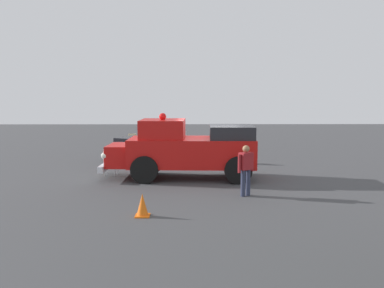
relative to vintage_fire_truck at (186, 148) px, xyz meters
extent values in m
plane|color=#424244|center=(-0.93, -0.37, -1.20)|extent=(60.00, 60.00, 0.00)
cylinder|color=black|center=(1.56, 0.94, -0.68)|extent=(1.05, 0.36, 1.04)
cylinder|color=black|center=(1.47, -1.06, -0.68)|extent=(1.05, 0.36, 1.04)
cylinder|color=black|center=(-1.94, 1.08, -0.68)|extent=(1.05, 0.36, 1.04)
cylinder|color=black|center=(-2.02, -0.92, -0.68)|extent=(1.05, 0.36, 1.04)
cube|color=red|center=(-0.23, 0.01, -0.15)|extent=(4.98, 2.30, 1.10)
cube|color=red|center=(2.61, -0.11, -0.28)|extent=(0.97, 1.80, 0.84)
cube|color=red|center=(0.92, -0.04, 0.75)|extent=(1.78, 1.97, 0.76)
cube|color=#232328|center=(-1.78, 0.07, 0.60)|extent=(1.78, 2.03, 0.60)
cube|color=silver|center=(3.06, -0.13, -0.28)|extent=(0.18, 1.44, 0.64)
cube|color=silver|center=(3.16, -0.13, -0.70)|extent=(0.29, 2.25, 0.24)
sphere|color=white|center=(3.10, 0.65, -0.20)|extent=(0.27, 0.27, 0.26)
sphere|color=white|center=(3.03, -0.91, -0.20)|extent=(0.27, 0.27, 0.26)
sphere|color=red|center=(0.92, -0.04, 1.25)|extent=(0.29, 0.29, 0.28)
cylinder|color=black|center=(3.13, -4.78, -0.86)|extent=(0.72, 0.54, 0.68)
cylinder|color=black|center=(2.37, -6.24, -0.86)|extent=(0.72, 0.54, 0.68)
cylinder|color=black|center=(0.55, -3.45, -0.86)|extent=(0.72, 0.54, 0.68)
cylinder|color=black|center=(-0.20, -4.91, -0.86)|extent=(0.72, 0.54, 0.68)
cube|color=black|center=(1.46, -4.85, -0.58)|extent=(4.56, 3.53, 0.64)
cube|color=black|center=(2.75, -5.51, -0.22)|extent=(2.00, 2.10, 0.20)
cube|color=white|center=(1.20, -4.71, -0.02)|extent=(2.40, 2.26, 0.56)
cube|color=silver|center=(3.40, -5.85, -0.80)|extent=(1.01, 1.76, 0.20)
cylinder|color=#B7BABF|center=(-1.63, -3.40, -0.98)|extent=(0.04, 0.04, 0.44)
cylinder|color=#B7BABF|center=(-1.32, -3.71, -0.98)|extent=(0.04, 0.04, 0.44)
cylinder|color=#B7BABF|center=(-1.94, -3.70, -0.98)|extent=(0.04, 0.04, 0.44)
cylinder|color=#B7BABF|center=(-1.64, -4.02, -0.98)|extent=(0.04, 0.04, 0.44)
cube|color=beige|center=(-1.63, -3.71, -0.74)|extent=(0.68, 0.68, 0.04)
cube|color=beige|center=(-1.80, -3.87, -0.46)|extent=(0.36, 0.37, 0.56)
cube|color=#B7BABF|center=(-1.80, -3.54, -0.58)|extent=(0.34, 0.33, 0.03)
cube|color=#B7BABF|center=(-1.46, -3.88, -0.58)|extent=(0.34, 0.33, 0.03)
cylinder|color=#B7BABF|center=(2.92, -7.79, -0.98)|extent=(0.03, 0.03, 0.44)
cylinder|color=#B7BABF|center=(3.36, -7.74, -0.98)|extent=(0.03, 0.03, 0.44)
cylinder|color=#B7BABF|center=(2.97, -8.23, -0.98)|extent=(0.03, 0.03, 0.44)
cylinder|color=#B7BABF|center=(3.40, -8.18, -0.98)|extent=(0.03, 0.03, 0.44)
cube|color=beige|center=(3.16, -7.99, -0.74)|extent=(0.53, 0.53, 0.04)
cube|color=beige|center=(3.19, -8.22, -0.46)|extent=(0.48, 0.09, 0.56)
cube|color=#B7BABF|center=(2.92, -8.01, -0.58)|extent=(0.08, 0.44, 0.03)
cube|color=#B7BABF|center=(3.40, -7.96, -0.58)|extent=(0.08, 0.44, 0.03)
cylinder|color=#B7BABF|center=(3.31, -0.94, -0.98)|extent=(0.03, 0.03, 0.44)
cylinder|color=#B7BABF|center=(2.87, -0.91, -0.98)|extent=(0.03, 0.03, 0.44)
cylinder|color=#B7BABF|center=(3.34, -0.50, -0.98)|extent=(0.03, 0.03, 0.44)
cylinder|color=#B7BABF|center=(2.90, -0.47, -0.98)|extent=(0.03, 0.03, 0.44)
cube|color=orange|center=(3.10, -0.70, -0.74)|extent=(0.51, 0.51, 0.04)
cube|color=orange|center=(3.12, -0.47, -0.46)|extent=(0.48, 0.07, 0.56)
cube|color=#B7BABF|center=(3.34, -0.72, -0.58)|extent=(0.07, 0.44, 0.03)
cube|color=#B7BABF|center=(2.86, -0.69, -0.58)|extent=(0.07, 0.44, 0.03)
cylinder|color=#383842|center=(-1.51, -3.45, -0.97)|extent=(0.18, 0.18, 0.45)
cylinder|color=#383842|center=(-1.37, -3.59, -0.97)|extent=(0.18, 0.18, 0.45)
cube|color=#383842|center=(-1.62, -3.56, -0.69)|extent=(0.42, 0.41, 0.13)
cube|color=#383842|center=(-1.48, -3.70, -0.69)|extent=(0.42, 0.41, 0.13)
cube|color=#1E478C|center=(-1.70, -3.77, -0.39)|extent=(0.44, 0.44, 0.54)
sphere|color=beige|center=(-1.68, -3.76, -0.02)|extent=(0.31, 0.31, 0.22)
cylinder|color=#2D334C|center=(-2.05, 2.91, -0.76)|extent=(0.21, 0.21, 0.88)
cylinder|color=#2D334C|center=(-1.86, 3.03, -0.76)|extent=(0.21, 0.21, 0.88)
cube|color=maroon|center=(-1.95, 2.97, -0.04)|extent=(0.49, 0.45, 0.56)
cylinder|color=maroon|center=(-2.18, 2.82, -0.10)|extent=(0.14, 0.14, 0.60)
cylinder|color=maroon|center=(-1.73, 3.12, -0.10)|extent=(0.14, 0.14, 0.60)
sphere|color=#9E704C|center=(-1.95, 2.97, 0.36)|extent=(0.32, 0.32, 0.23)
cube|color=orange|center=(1.18, 5.27, -1.18)|extent=(0.40, 0.40, 0.04)
cone|color=orange|center=(1.18, 5.27, -0.86)|extent=(0.32, 0.32, 0.60)
camera|label=1|loc=(-0.04, 16.56, 2.13)|focal=39.63mm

